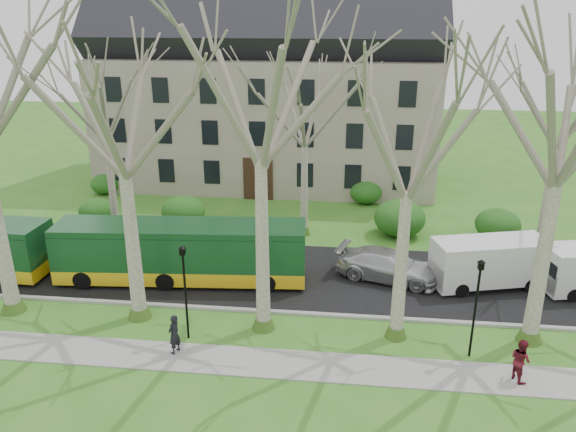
# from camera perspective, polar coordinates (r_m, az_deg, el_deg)

# --- Properties ---
(ground) EXTENTS (120.00, 120.00, 0.00)m
(ground) POSITION_cam_1_polar(r_m,az_deg,el_deg) (25.54, 3.91, -11.84)
(ground) COLOR #377621
(ground) RESTS_ON ground
(sidewalk) EXTENTS (70.00, 2.00, 0.06)m
(sidewalk) POSITION_cam_1_polar(r_m,az_deg,el_deg) (23.45, 3.60, -15.04)
(sidewalk) COLOR gray
(sidewalk) RESTS_ON ground
(road) EXTENTS (80.00, 8.00, 0.06)m
(road) POSITION_cam_1_polar(r_m,az_deg,el_deg) (30.31, 4.43, -6.24)
(road) COLOR black
(road) RESTS_ON ground
(curb) EXTENTS (80.00, 0.25, 0.14)m
(curb) POSITION_cam_1_polar(r_m,az_deg,el_deg) (26.78, 4.07, -10.00)
(curb) COLOR #A5A39E
(curb) RESTS_ON ground
(building) EXTENTS (26.50, 12.20, 16.00)m
(building) POSITION_cam_1_polar(r_m,az_deg,el_deg) (46.40, -1.96, 13.62)
(building) COLOR gray
(building) RESTS_ON ground
(tree_row_verge) EXTENTS (49.00, 7.00, 14.00)m
(tree_row_verge) POSITION_cam_1_polar(r_m,az_deg,el_deg) (22.87, 4.36, 3.56)
(tree_row_verge) COLOR gray
(tree_row_verge) RESTS_ON ground
(tree_row_far) EXTENTS (33.00, 7.00, 12.00)m
(tree_row_far) POSITION_cam_1_polar(r_m,az_deg,el_deg) (33.52, 2.80, 7.32)
(tree_row_far) COLOR gray
(tree_row_far) RESTS_ON ground
(lamp_row) EXTENTS (36.22, 0.22, 4.30)m
(lamp_row) POSITION_cam_1_polar(r_m,az_deg,el_deg) (23.37, 3.94, -7.82)
(lamp_row) COLOR black
(lamp_row) RESTS_ON ground
(hedges) EXTENTS (30.60, 8.60, 2.00)m
(hedges) POSITION_cam_1_polar(r_m,az_deg,el_deg) (38.13, -2.03, 1.15)
(hedges) COLOR #164C15
(hedges) RESTS_ON ground
(bus_follow) EXTENTS (13.06, 3.67, 3.22)m
(bus_follow) POSITION_cam_1_polar(r_m,az_deg,el_deg) (29.79, -10.77, -3.56)
(bus_follow) COLOR #13431F
(bus_follow) RESTS_ON road
(sedan) EXTENTS (5.86, 3.69, 1.58)m
(sedan) POSITION_cam_1_polar(r_m,az_deg,el_deg) (30.12, 10.15, -4.96)
(sedan) COLOR #BABBBF
(sedan) RESTS_ON road
(van_a) EXTENTS (6.12, 3.51, 2.52)m
(van_a) POSITION_cam_1_polar(r_m,az_deg,el_deg) (30.57, 19.79, -4.55)
(van_a) COLOR silver
(van_a) RESTS_ON road
(pedestrian_a) EXTENTS (0.62, 0.75, 1.75)m
(pedestrian_a) POSITION_cam_1_polar(r_m,az_deg,el_deg) (24.18, -11.49, -11.67)
(pedestrian_a) COLOR black
(pedestrian_a) RESTS_ON sidewalk
(pedestrian_b) EXTENTS (0.95, 1.05, 1.75)m
(pedestrian_b) POSITION_cam_1_polar(r_m,az_deg,el_deg) (23.94, 22.55, -13.34)
(pedestrian_b) COLOR maroon
(pedestrian_b) RESTS_ON sidewalk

